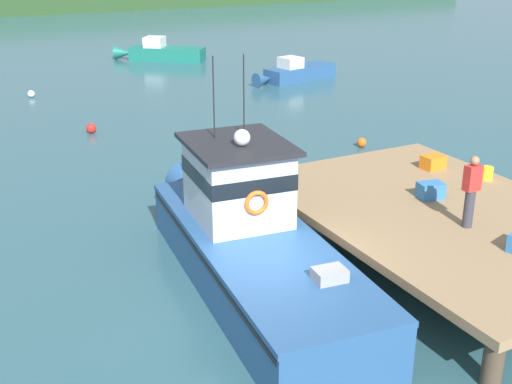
% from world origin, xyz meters
% --- Properties ---
extents(ground_plane, '(200.00, 200.00, 0.00)m').
position_xyz_m(ground_plane, '(0.00, 0.00, 0.00)').
color(ground_plane, '#2D5660').
extents(dock, '(6.00, 9.00, 1.20)m').
position_xyz_m(dock, '(4.80, 0.00, 1.07)').
color(dock, '#4C3D2D').
rests_on(dock, ground).
extents(main_fishing_boat, '(3.33, 9.93, 4.80)m').
position_xyz_m(main_fishing_boat, '(0.26, 1.21, 1.01)').
color(main_fishing_boat, '#285184').
rests_on(main_fishing_boat, ground).
extents(crate_stack_near_edge, '(0.63, 0.48, 0.37)m').
position_xyz_m(crate_stack_near_edge, '(6.58, 2.46, 1.39)').
color(crate_stack_near_edge, orange).
rests_on(crate_stack_near_edge, dock).
extents(crate_stack_mid_dock, '(0.67, 0.55, 0.39)m').
position_xyz_m(crate_stack_mid_dock, '(5.03, 0.80, 1.39)').
color(crate_stack_mid_dock, '#3370B2').
rests_on(crate_stack_mid_dock, dock).
extents(bait_bucket, '(0.32, 0.32, 0.34)m').
position_xyz_m(bait_bucket, '(7.24, 1.15, 1.37)').
color(bait_bucket, yellow).
rests_on(bait_bucket, dock).
extents(deckhand_by_the_boat, '(0.36, 0.22, 1.63)m').
position_xyz_m(deckhand_by_the_boat, '(4.58, -0.90, 2.06)').
color(deckhand_by_the_boat, '#383842').
rests_on(deckhand_by_the_boat, dock).
extents(moored_boat_mid_harbor, '(5.20, 2.13, 1.30)m').
position_xyz_m(moored_boat_mid_harbor, '(12.28, 19.48, 0.45)').
color(moored_boat_mid_harbor, '#285184').
rests_on(moored_boat_mid_harbor, ground).
extents(moored_boat_outer_mooring, '(5.17, 4.38, 1.44)m').
position_xyz_m(moored_boat_outer_mooring, '(8.09, 28.64, 0.50)').
color(moored_boat_outer_mooring, '#196B5B').
rests_on(moored_boat_outer_mooring, ground).
extents(mooring_buoy_spare_mooring, '(0.35, 0.35, 0.35)m').
position_xyz_m(mooring_buoy_spare_mooring, '(8.39, 8.14, 0.17)').
color(mooring_buoy_spare_mooring, '#EA5B19').
rests_on(mooring_buoy_spare_mooring, ground).
extents(mooring_buoy_outer, '(0.39, 0.39, 0.39)m').
position_xyz_m(mooring_buoy_outer, '(0.12, 14.51, 0.19)').
color(mooring_buoy_outer, red).
rests_on(mooring_buoy_outer, ground).
extents(mooring_buoy_channel_marker, '(0.34, 0.34, 0.34)m').
position_xyz_m(mooring_buoy_channel_marker, '(-0.86, 21.96, 0.17)').
color(mooring_buoy_channel_marker, silver).
rests_on(mooring_buoy_channel_marker, ground).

